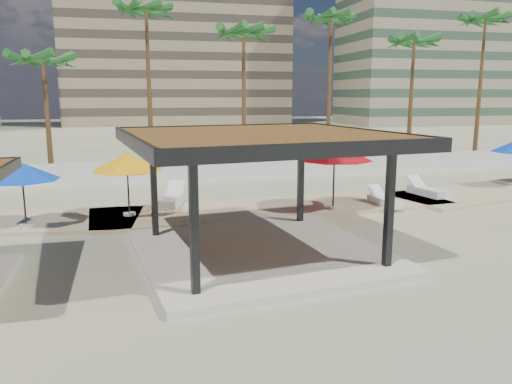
# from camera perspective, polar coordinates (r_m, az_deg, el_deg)

# --- Properties ---
(ground) EXTENTS (200.00, 200.00, 0.00)m
(ground) POSITION_cam_1_polar(r_m,az_deg,el_deg) (15.26, 2.67, -8.17)
(ground) COLOR #C6B883
(ground) RESTS_ON ground
(promenade) EXTENTS (44.45, 7.97, 0.24)m
(promenade) POSITION_cam_1_polar(r_m,az_deg,el_deg) (22.87, 2.03, -1.50)
(promenade) COLOR #C6B284
(promenade) RESTS_ON ground
(boundary_wall) EXTENTS (56.00, 0.30, 1.20)m
(boundary_wall) POSITION_cam_1_polar(r_m,az_deg,el_deg) (30.41, -5.91, 2.61)
(boundary_wall) COLOR silver
(boundary_wall) RESTS_ON ground
(building_mid) EXTENTS (38.00, 16.00, 30.40)m
(building_mid) POSITION_cam_1_polar(r_m,az_deg,el_deg) (92.63, -9.13, 16.60)
(building_mid) COLOR #847259
(building_mid) RESTS_ON ground
(building_east) EXTENTS (32.00, 15.00, 36.40)m
(building_east) POSITION_cam_1_polar(r_m,az_deg,el_deg) (96.11, 20.13, 17.68)
(building_east) COLOR gray
(building_east) RESTS_ON ground
(pavilion_central) EXTENTS (8.66, 8.66, 3.92)m
(pavilion_central) POSITION_cam_1_polar(r_m,az_deg,el_deg) (15.42, 0.42, 1.04)
(pavilion_central) COLOR beige
(pavilion_central) RESTS_ON ground
(umbrella_b) EXTENTS (3.71, 3.71, 2.55)m
(umbrella_b) POSITION_cam_1_polar(r_m,az_deg,el_deg) (20.67, -14.54, 3.31)
(umbrella_b) COLOR beige
(umbrella_b) RESTS_ON promenade
(umbrella_c) EXTENTS (3.84, 3.84, 2.92)m
(umbrella_c) POSITION_cam_1_polar(r_m,az_deg,el_deg) (21.40, 8.97, 4.65)
(umbrella_c) COLOR beige
(umbrella_c) RESTS_ON promenade
(umbrella_f) EXTENTS (3.29, 3.29, 2.41)m
(umbrella_f) POSITION_cam_1_polar(r_m,az_deg,el_deg) (20.20, -25.22, 2.12)
(umbrella_f) COLOR beige
(umbrella_f) RESTS_ON promenade
(lounger_a) EXTENTS (1.42, 2.52, 0.91)m
(lounger_a) POSITION_cam_1_polar(r_m,az_deg,el_deg) (22.70, -9.56, -0.87)
(lounger_a) COLOR silver
(lounger_a) RESTS_ON promenade
(lounger_b) EXTENTS (1.11, 2.36, 0.86)m
(lounger_b) POSITION_cam_1_polar(r_m,az_deg,el_deg) (25.91, 18.87, 0.13)
(lounger_b) COLOR silver
(lounger_b) RESTS_ON promenade
(lounger_c) EXTENTS (0.82, 2.07, 0.76)m
(lounger_c) POSITION_cam_1_polar(r_m,az_deg,el_deg) (23.07, 14.41, -0.97)
(lounger_c) COLOR silver
(lounger_c) RESTS_ON promenade
(palm_c) EXTENTS (3.00, 3.00, 7.88)m
(palm_c) POSITION_cam_1_polar(r_m,az_deg,el_deg) (32.33, -23.15, 13.32)
(palm_c) COLOR brown
(palm_c) RESTS_ON ground
(palm_d) EXTENTS (3.00, 3.00, 11.00)m
(palm_d) POSITION_cam_1_polar(r_m,az_deg,el_deg) (33.06, -12.44, 18.95)
(palm_d) COLOR brown
(palm_d) RESTS_ON ground
(palm_e) EXTENTS (3.00, 3.00, 9.72)m
(palm_e) POSITION_cam_1_polar(r_m,az_deg,el_deg) (33.17, -1.43, 17.09)
(palm_e) COLOR brown
(palm_e) RESTS_ON ground
(palm_f) EXTENTS (3.00, 3.00, 10.87)m
(palm_f) POSITION_cam_1_polar(r_m,az_deg,el_deg) (35.27, 8.57, 18.37)
(palm_f) COLOR brown
(palm_f) RESTS_ON ground
(palm_g) EXTENTS (3.00, 3.00, 9.49)m
(palm_g) POSITION_cam_1_polar(r_m,az_deg,el_deg) (37.43, 17.61, 15.57)
(palm_g) COLOR brown
(palm_g) RESTS_ON ground
(palm_h) EXTENTS (3.00, 3.00, 11.22)m
(palm_h) POSITION_cam_1_polar(r_m,az_deg,el_deg) (41.46, 24.72, 16.85)
(palm_h) COLOR brown
(palm_h) RESTS_ON ground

